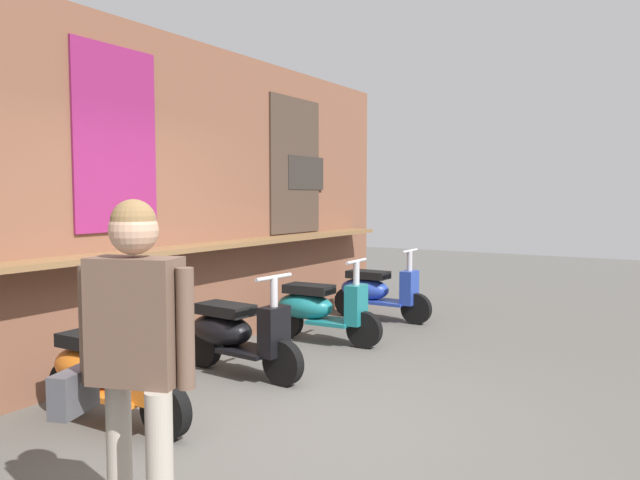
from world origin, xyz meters
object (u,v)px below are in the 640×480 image
(scooter_orange, at_px, (107,371))
(scooter_blue, at_px, (376,291))
(shopper_with_handbag, at_px, (133,342))
(scooter_black, at_px, (235,333))
(scooter_teal, at_px, (318,308))

(scooter_orange, relative_size, scooter_blue, 1.00)
(scooter_orange, bearing_deg, shopper_with_handbag, -35.95)
(shopper_with_handbag, bearing_deg, scooter_black, -168.08)
(scooter_blue, xyz_separation_m, shopper_with_handbag, (-5.44, -1.46, 0.61))
(scooter_black, distance_m, scooter_blue, 2.96)
(scooter_black, bearing_deg, scooter_orange, -85.76)
(scooter_black, bearing_deg, scooter_blue, 94.24)
(scooter_teal, height_order, scooter_blue, same)
(scooter_orange, height_order, scooter_blue, same)
(scooter_teal, bearing_deg, scooter_black, -92.46)
(scooter_black, relative_size, scooter_teal, 1.00)
(scooter_orange, xyz_separation_m, scooter_teal, (2.93, -0.00, 0.00))
(scooter_orange, xyz_separation_m, shopper_with_handbag, (-1.03, -1.46, 0.61))
(scooter_blue, distance_m, shopper_with_handbag, 5.66)
(scooter_black, height_order, scooter_teal, same)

